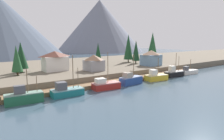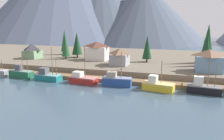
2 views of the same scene
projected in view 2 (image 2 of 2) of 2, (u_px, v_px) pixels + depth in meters
ground_plane at (122, 70)px, 76.17m from camera, size 400.00×400.00×1.00m
dock at (104, 79)px, 59.17m from camera, size 80.00×4.00×1.60m
shoreline_bank at (130, 59)px, 87.00m from camera, size 400.00×56.00×2.50m
mountain_central_peak at (102, 6)px, 192.31m from camera, size 104.38×104.38×61.46m
mountain_east_peak at (144, 12)px, 179.56m from camera, size 101.72×101.72×48.88m
fishing_boat_green at (21, 73)px, 62.81m from camera, size 7.28×3.00×6.87m
fishing_boat_teal at (48, 76)px, 59.98m from camera, size 7.25×3.36×9.13m
fishing_boat_red at (83, 79)px, 56.71m from camera, size 7.37×3.67×9.51m
fishing_boat_blue at (116, 81)px, 54.30m from camera, size 7.25×2.99×8.50m
fishing_boat_yellow at (158, 85)px, 50.79m from camera, size 7.50×4.16×6.97m
fishing_boat_black at (203, 88)px, 48.32m from camera, size 7.29×3.20×8.23m
house_green at (32, 51)px, 81.57m from camera, size 5.64×5.75×5.39m
house_grey at (120, 57)px, 67.98m from camera, size 5.49×6.11×5.26m
house_white at (97, 51)px, 77.58m from camera, size 7.94×5.38×6.48m
house_blue at (209, 60)px, 58.40m from camera, size 7.07×6.27×6.04m
conifer_near_left at (208, 42)px, 70.81m from camera, size 4.17×4.17×12.72m
conifer_near_right at (147, 47)px, 73.14m from camera, size 3.15×3.15×9.07m
conifer_mid_left at (65, 41)px, 91.18m from camera, size 3.38×3.38×10.27m
conifer_back_left at (77, 43)px, 83.15m from camera, size 3.96×3.96×9.52m
conifer_back_right at (66, 46)px, 79.58m from camera, size 3.05×3.05×8.59m
conifer_centre at (207, 48)px, 65.94m from camera, size 3.31×3.31×10.00m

